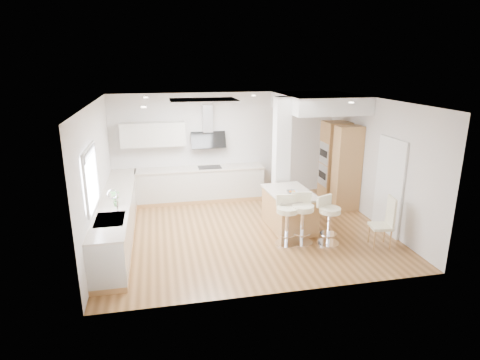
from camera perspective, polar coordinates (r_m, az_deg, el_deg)
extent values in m
plane|color=olive|center=(8.85, 0.92, -7.24)|extent=(6.00, 6.00, 0.00)
cube|color=white|center=(8.85, 0.92, -7.24)|extent=(6.00, 5.00, 0.02)
cube|color=silver|center=(10.77, -1.97, 4.93)|extent=(6.00, 0.04, 2.80)
cube|color=silver|center=(8.28, -19.74, 0.36)|extent=(0.04, 5.00, 2.80)
cube|color=silver|center=(9.49, 18.95, 2.42)|extent=(0.04, 5.00, 2.80)
cube|color=white|center=(8.59, -5.21, 11.18)|extent=(1.40, 0.95, 0.05)
cube|color=white|center=(8.59, -5.20, 11.08)|extent=(1.25, 0.80, 0.03)
cylinder|color=white|center=(9.43, -13.27, 11.35)|extent=(0.10, 0.10, 0.02)
cylinder|color=white|center=(7.44, -13.54, 10.04)|extent=(0.10, 0.10, 0.02)
cylinder|color=white|center=(9.70, 1.96, 11.91)|extent=(0.10, 0.10, 0.02)
cylinder|color=white|center=(9.70, 11.50, 11.59)|extent=(0.10, 0.10, 0.02)
cylinder|color=white|center=(8.35, 15.55, 10.56)|extent=(0.10, 0.10, 0.02)
cube|color=silver|center=(7.35, -20.50, 0.33)|extent=(0.03, 1.15, 0.95)
cube|color=white|center=(7.24, -20.82, 4.17)|extent=(0.04, 1.28, 0.06)
cube|color=white|center=(7.50, -20.04, -3.37)|extent=(0.04, 1.28, 0.06)
cube|color=white|center=(6.77, -21.13, -1.08)|extent=(0.04, 0.06, 0.95)
cube|color=white|center=(7.93, -19.82, 1.54)|extent=(0.04, 0.06, 0.95)
cube|color=#9C9FA3|center=(7.25, -20.64, 3.61)|extent=(0.03, 1.18, 0.14)
cube|color=#483F39|center=(9.09, 20.51, -0.95)|extent=(0.02, 0.90, 2.00)
cube|color=white|center=(9.08, 20.43, -0.96)|extent=(0.05, 1.00, 2.10)
cube|color=tan|center=(8.93, -16.77, -7.43)|extent=(0.60, 4.50, 0.10)
cube|color=beige|center=(8.76, -17.01, -4.86)|extent=(0.60, 4.50, 0.76)
cube|color=beige|center=(8.63, -17.23, -2.38)|extent=(0.63, 4.50, 0.04)
cube|color=#ABABB0|center=(7.46, -18.04, -5.38)|extent=(0.50, 0.75, 0.02)
cube|color=#ABABB0|center=(7.31, -18.14, -6.26)|extent=(0.40, 0.34, 0.10)
cube|color=#ABABB0|center=(7.64, -17.88, -5.23)|extent=(0.40, 0.34, 0.10)
cylinder|color=white|center=(7.66, -17.06, -3.19)|extent=(0.02, 0.02, 0.36)
torus|color=white|center=(7.61, -17.69, -1.94)|extent=(0.18, 0.02, 0.18)
imported|color=#4F8A46|center=(8.00, -17.34, -2.48)|extent=(0.17, 0.12, 0.33)
cube|color=tan|center=(10.75, -5.57, -2.65)|extent=(3.30, 0.60, 0.10)
cube|color=beige|center=(10.61, -5.63, -0.45)|extent=(3.30, 0.60, 0.76)
cube|color=beige|center=(10.50, -5.69, 1.63)|extent=(3.33, 0.63, 0.04)
cube|color=black|center=(10.52, -4.34, 1.84)|extent=(0.60, 0.40, 0.01)
cube|color=beige|center=(10.38, -12.28, 6.36)|extent=(1.60, 0.34, 0.60)
cube|color=#ABABB0|center=(10.47, -4.64, 8.71)|extent=(0.25, 0.18, 0.70)
cube|color=black|center=(10.49, -4.51, 5.68)|extent=(0.90, 0.26, 0.44)
cube|color=white|center=(9.54, 5.88, 3.32)|extent=(0.35, 0.35, 2.80)
cube|color=white|center=(10.12, 11.08, 10.76)|extent=(1.78, 2.20, 0.40)
cube|color=tan|center=(10.71, 13.29, 2.49)|extent=(0.62, 0.62, 2.10)
cube|color=tan|center=(10.10, 14.94, 1.53)|extent=(0.62, 0.40, 2.10)
cube|color=#ABABB0|center=(10.52, 11.85, 3.75)|extent=(0.02, 0.55, 0.55)
cube|color=#ABABB0|center=(10.66, 11.66, 0.71)|extent=(0.02, 0.55, 0.55)
cube|color=black|center=(10.52, 11.80, 3.74)|extent=(0.01, 0.45, 0.18)
cube|color=black|center=(10.66, 11.61, 0.70)|extent=(0.01, 0.45, 0.18)
cube|color=tan|center=(8.95, 7.00, -4.31)|extent=(0.92, 1.36, 0.80)
cube|color=beige|center=(8.81, 7.10, -1.75)|extent=(0.99, 1.43, 0.04)
imported|color=gray|center=(8.67, 7.45, -1.73)|extent=(0.26, 0.26, 0.06)
sphere|color=orange|center=(8.68, 7.68, -1.69)|extent=(0.07, 0.07, 0.07)
sphere|color=orange|center=(8.67, 7.18, -1.69)|extent=(0.07, 0.07, 0.07)
sphere|color=#7DA537|center=(8.64, 7.55, -1.79)|extent=(0.07, 0.07, 0.07)
cylinder|color=white|center=(8.29, 6.60, -8.95)|extent=(0.50, 0.50, 0.03)
cylinder|color=white|center=(8.15, 6.68, -6.76)|extent=(0.08, 0.08, 0.67)
cylinder|color=white|center=(8.21, 6.65, -7.62)|extent=(0.38, 0.38, 0.02)
cylinder|color=beige|center=(8.01, 6.77, -4.25)|extent=(0.47, 0.47, 0.10)
cube|color=beige|center=(8.11, 6.55, -2.82)|extent=(0.40, 0.09, 0.23)
cylinder|color=white|center=(8.38, 8.68, -8.74)|extent=(0.54, 0.54, 0.03)
cylinder|color=white|center=(8.24, 8.79, -6.50)|extent=(0.09, 0.09, 0.69)
cylinder|color=white|center=(8.29, 8.75, -7.38)|extent=(0.41, 0.41, 0.02)
cylinder|color=beige|center=(8.09, 8.91, -3.94)|extent=(0.51, 0.51, 0.11)
cube|color=beige|center=(8.20, 8.74, -2.48)|extent=(0.41, 0.12, 0.23)
cylinder|color=white|center=(8.45, 12.36, -8.76)|extent=(0.59, 0.59, 0.03)
cylinder|color=white|center=(8.31, 12.50, -6.64)|extent=(0.09, 0.09, 0.66)
cylinder|color=white|center=(8.36, 12.44, -7.47)|extent=(0.46, 0.46, 0.02)
cylinder|color=beige|center=(8.17, 12.66, -4.21)|extent=(0.56, 0.56, 0.10)
cube|color=beige|center=(8.22, 11.89, -2.91)|extent=(0.37, 0.20, 0.22)
cube|color=beige|center=(8.49, 19.37, -6.25)|extent=(0.46, 0.46, 0.05)
cube|color=beige|center=(8.45, 20.68, -4.35)|extent=(0.11, 0.38, 0.64)
cylinder|color=tan|center=(8.38, 18.58, -8.12)|extent=(0.04, 0.04, 0.39)
cylinder|color=tan|center=(8.65, 17.86, -7.25)|extent=(0.04, 0.04, 0.39)
cylinder|color=tan|center=(8.50, 20.63, -7.99)|extent=(0.04, 0.04, 0.39)
cylinder|color=tan|center=(8.77, 19.84, -7.14)|extent=(0.04, 0.04, 0.39)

